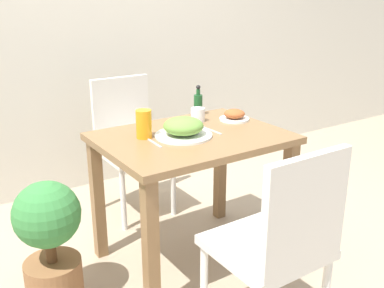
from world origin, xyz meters
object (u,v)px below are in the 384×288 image
Objects in this scene: juice_glass at (144,124)px; potted_plant_left at (50,240)px; sauce_bottle at (198,104)px; chair_far at (129,138)px; food_plate at (184,128)px; chair_near at (280,240)px; drink_cup at (198,115)px; side_plate at (234,115)px.

juice_glass is 0.70m from potted_plant_left.
sauce_bottle is at bearing 15.49° from potted_plant_left.
juice_glass is 0.79× the size of sauce_bottle.
potted_plant_left is at bearing -136.36° from chair_far.
juice_glass is (-0.22, -0.66, 0.29)m from chair_far.
sauce_bottle reaches higher than food_plate.
potted_plant_left is (-0.76, -0.72, -0.16)m from chair_far.
chair_far is at bearing -92.73° from chair_near.
juice_glass is at bearing 7.26° from potted_plant_left.
drink_cup is (0.24, 0.93, 0.26)m from chair_near.
food_plate is (0.02, 0.73, 0.27)m from chair_near.
juice_glass is (-0.39, -0.10, 0.03)m from drink_cup.
chair_far reaches higher than drink_cup.
sauce_bottle reaches higher than chair_far.
side_plate is 2.18× the size of drink_cup.
drink_cup reaches higher than potted_plant_left.
chair_far is 11.37× the size of drink_cup.
drink_cup is 0.12× the size of potted_plant_left.
food_plate is 3.74× the size of drink_cup.
juice_glass reaches higher than potted_plant_left.
chair_near reaches higher than drink_cup.
potted_plant_left is at bearing -172.74° from juice_glass.
juice_glass is (-0.58, -0.00, 0.04)m from side_plate.
drink_cup is (0.17, -0.56, 0.26)m from chair_far.
food_plate is 1.62× the size of sauce_bottle.
chair_near is 1.13m from sauce_bottle.
sauce_bottle is at bearing 55.17° from drink_cup.
side_plate is at bearing -61.15° from chair_far.
potted_plant_left is (-1.12, -0.07, -0.41)m from side_plate.
chair_near is 0.89m from juice_glass.
side_plate is 0.58m from juice_glass.
chair_far is at bearing 43.64° from potted_plant_left.
side_plate is 0.21m from drink_cup.
food_plate reaches higher than side_plate.
chair_far is at bearing 119.28° from sauce_bottle.
potted_plant_left is at bearing -169.84° from drink_cup.
sauce_bottle is (0.30, 0.31, 0.02)m from food_plate.
chair_far is 1.06m from potted_plant_left.
side_plate is at bearing -26.57° from drink_cup.
chair_far reaches higher than food_plate.
chair_near is at bearing -117.20° from side_plate.
drink_cup is 0.43× the size of sauce_bottle.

